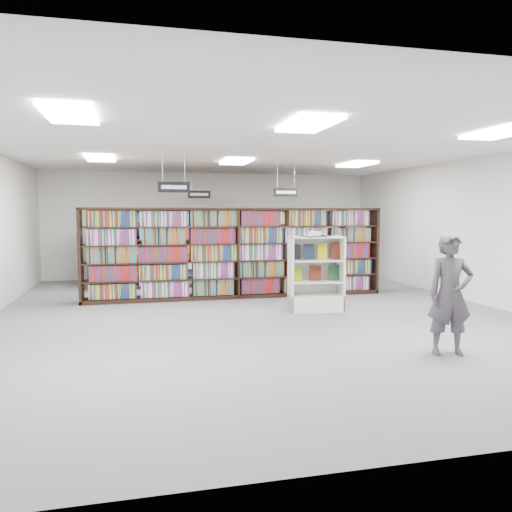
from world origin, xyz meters
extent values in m
plane|color=#59595E|center=(0.00, 0.00, 0.00)|extent=(12.00, 12.00, 0.00)
cube|color=silver|center=(0.00, 0.00, 3.20)|extent=(10.00, 12.00, 0.10)
cube|color=silver|center=(0.00, 6.00, 1.60)|extent=(10.00, 0.10, 3.20)
cube|color=silver|center=(0.00, -6.00, 1.60)|extent=(10.00, 0.10, 3.20)
cube|color=silver|center=(5.00, 0.00, 1.60)|extent=(0.10, 12.00, 3.20)
cube|color=black|center=(0.00, 2.00, 1.05)|extent=(7.00, 0.60, 2.10)
cube|color=maroon|center=(0.00, 2.00, 1.05)|extent=(6.88, 0.42, 1.98)
cube|color=black|center=(0.00, 4.00, 1.05)|extent=(7.00, 0.60, 2.10)
cube|color=maroon|center=(0.00, 4.00, 1.05)|extent=(6.88, 0.42, 1.98)
cube|color=black|center=(0.00, 5.70, 1.05)|extent=(7.00, 0.60, 2.10)
cube|color=maroon|center=(0.00, 5.70, 1.05)|extent=(6.88, 0.42, 1.98)
cylinder|color=#B2B2B7|center=(-1.73, 1.00, 2.91)|extent=(0.01, 0.01, 0.58)
cylinder|color=#B2B2B7|center=(-1.27, 1.00, 2.91)|extent=(0.01, 0.01, 0.58)
cube|color=black|center=(-1.50, 1.00, 2.51)|extent=(0.65, 0.02, 0.22)
cube|color=white|center=(-1.50, 0.99, 2.51)|extent=(0.52, 0.00, 0.08)
cylinder|color=#B2B2B7|center=(1.27, 3.00, 2.91)|extent=(0.01, 0.01, 0.58)
cylinder|color=#B2B2B7|center=(1.73, 3.00, 2.91)|extent=(0.01, 0.01, 0.58)
cube|color=black|center=(1.50, 3.00, 2.51)|extent=(0.65, 0.02, 0.22)
cube|color=white|center=(1.50, 2.99, 2.51)|extent=(0.52, 0.00, 0.08)
cylinder|color=#B2B2B7|center=(-0.73, 5.00, 2.91)|extent=(0.01, 0.01, 0.58)
cylinder|color=#B2B2B7|center=(-0.27, 5.00, 2.91)|extent=(0.01, 0.01, 0.58)
cube|color=black|center=(-0.50, 5.00, 2.51)|extent=(0.65, 0.02, 0.22)
cube|color=white|center=(-0.50, 4.99, 2.51)|extent=(0.52, 0.00, 0.08)
cube|color=white|center=(-3.00, -3.00, 3.16)|extent=(0.60, 1.20, 0.04)
cube|color=white|center=(0.00, -3.00, 3.16)|extent=(0.60, 1.20, 0.04)
cube|color=white|center=(3.00, -3.00, 3.16)|extent=(0.60, 1.20, 0.04)
cube|color=white|center=(-3.00, 2.00, 3.16)|extent=(0.60, 1.20, 0.04)
cube|color=white|center=(0.00, 2.00, 3.16)|extent=(0.60, 1.20, 0.04)
cube|color=white|center=(3.00, 2.00, 3.16)|extent=(0.60, 1.20, 0.04)
cube|color=silver|center=(1.25, 0.04, 0.16)|extent=(1.14, 0.67, 0.32)
cube|color=silver|center=(0.74, 0.11, 0.76)|extent=(0.10, 0.54, 1.51)
cube|color=silver|center=(1.77, -0.02, 0.76)|extent=(0.10, 0.54, 1.51)
cube|color=silver|center=(1.28, 0.30, 0.76)|extent=(1.08, 0.16, 1.51)
cube|color=silver|center=(1.25, 0.04, 1.50)|extent=(1.14, 0.67, 0.03)
cube|color=silver|center=(1.25, 0.04, 0.59)|extent=(1.05, 0.62, 0.02)
cube|color=silver|center=(1.25, 0.04, 1.03)|extent=(1.05, 0.62, 0.02)
cube|color=black|center=(0.84, 0.14, 1.20)|extent=(0.22, 0.10, 0.33)
cube|color=#172338|center=(1.12, 0.11, 1.20)|extent=(0.22, 0.10, 0.33)
cube|color=#B2C010|center=(1.40, 0.08, 1.20)|extent=(0.22, 0.10, 0.33)
cube|color=maroon|center=(1.68, 0.04, 1.20)|extent=(0.22, 0.10, 0.33)
cube|color=#B2C010|center=(0.86, 0.14, 0.76)|extent=(0.24, 0.09, 0.30)
cube|color=maroon|center=(1.26, 0.09, 0.76)|extent=(0.24, 0.09, 0.30)
cube|color=#1A4825|center=(1.66, 0.05, 0.76)|extent=(0.24, 0.09, 0.30)
cube|color=black|center=(1.23, -0.01, 1.52)|extent=(0.65, 0.49, 0.01)
cube|color=silver|center=(1.09, -0.01, 1.53)|extent=(0.33, 0.37, 0.05)
cube|color=silver|center=(1.37, -0.01, 1.53)|extent=(0.33, 0.37, 0.07)
cylinder|color=silver|center=(1.21, -0.01, 1.57)|extent=(0.18, 0.31, 0.10)
imported|color=#4B4651|center=(1.99, -3.36, 0.85)|extent=(0.70, 0.54, 1.70)
camera|label=1|loc=(-2.24, -9.42, 1.99)|focal=35.00mm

